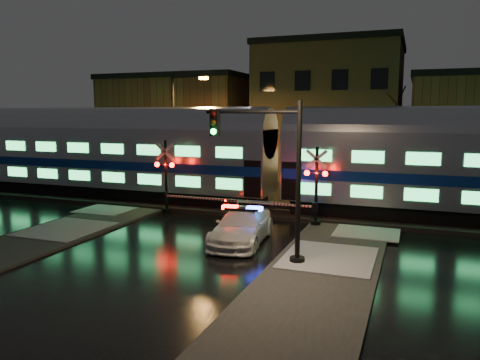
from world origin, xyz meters
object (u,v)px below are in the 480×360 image
(police_car, at_px, (242,226))
(crossing_signal_right, at_px, (309,194))
(crossing_signal_left, at_px, (171,184))
(traffic_light, at_px, (273,178))
(streetlight, at_px, (177,126))

(police_car, xyz_separation_m, crossing_signal_right, (2.14, 4.05, 0.95))
(crossing_signal_left, bearing_deg, traffic_light, -38.35)
(police_car, xyz_separation_m, crossing_signal_left, (-5.86, 4.05, 1.01))
(crossing_signal_right, xyz_separation_m, crossing_signal_left, (-8.00, 0.00, 0.06))
(police_car, relative_size, streetlight, 0.63)
(streetlight, bearing_deg, crossing_signal_left, -64.78)
(police_car, relative_size, traffic_light, 0.86)
(police_car, distance_m, traffic_light, 4.01)
(traffic_light, bearing_deg, police_car, 129.44)
(crossing_signal_left, distance_m, streetlight, 8.03)
(crossing_signal_left, bearing_deg, police_car, -34.68)
(police_car, bearing_deg, crossing_signal_right, 56.79)
(crossing_signal_left, bearing_deg, streetlight, 115.22)
(crossing_signal_right, relative_size, traffic_light, 0.93)
(crossing_signal_left, relative_size, traffic_light, 0.96)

